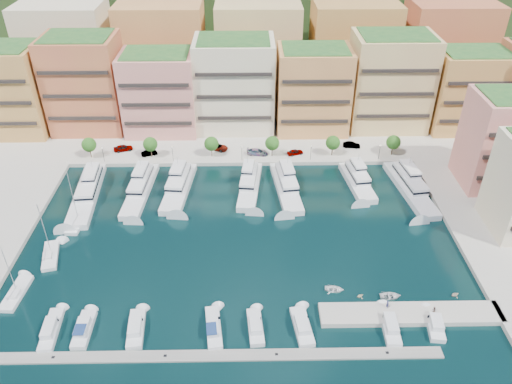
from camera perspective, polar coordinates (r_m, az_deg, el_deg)
The scene contains 59 objects.
ground at distance 106.17m, azimuth -1.72°, elevation -5.34°, with size 400.00×400.00×0.00m, color black.
north_quay at distance 159.11m, azimuth -1.53°, elevation 8.93°, with size 220.00×64.00×2.00m, color #9E998E.
hillside at distance 203.64m, azimuth -1.46°, elevation 14.64°, with size 240.00×40.00×58.00m, color #203415.
south_pontoon at distance 85.19m, azimuth -4.02°, elevation -18.21°, with size 72.00×2.20×0.35m, color gray.
finger_pier at distance 94.50m, azimuth 17.20°, elevation -13.37°, with size 32.00×5.00×2.00m, color #9E998E.
apartment_0 at distance 158.05m, azimuth -26.76°, elevation 10.36°, with size 22.00×16.50×24.80m.
apartment_1 at distance 151.35m, azimuth -18.91°, elevation 11.66°, with size 20.00×16.50×26.80m.
apartment_2 at distance 145.28m, azimuth -10.92°, elevation 11.11°, with size 20.00×15.50×22.80m.
apartment_3 at distance 144.49m, azimuth -2.45°, elevation 12.21°, with size 22.00×16.50×25.80m.
apartment_4 at distance 144.11m, azimuth 6.50°, elevation 11.54°, with size 20.00×15.50×23.80m.
apartment_5 at distance 149.75m, azimuth 15.02°, elevation 12.10°, with size 22.00×16.50×26.80m.
apartment_6 at distance 156.08m, azimuth 23.02°, elevation 10.64°, with size 20.00×15.50×22.80m.
apartment_east_a at distance 130.69m, azimuth 26.71°, elevation 5.30°, with size 18.00×14.50×22.80m.
backblock_0 at distance 173.94m, azimuth -20.67°, elevation 14.71°, with size 26.00×18.00×30.00m, color beige.
backblock_1 at distance 166.57m, azimuth -10.55°, elevation 15.47°, with size 26.00×18.00×30.00m, color #DC9652.
backblock_2 at distance 164.43m, azimuth 0.22°, elevation 15.78°, with size 26.00×18.00×30.00m, color #DBC474.
backblock_3 at distance 167.72m, azimuth 10.91°, elevation 15.56°, with size 26.00×18.00×30.00m, color #B98543.
backblock_4 at distance 176.13m, azimuth 20.85°, elevation 14.89°, with size 26.00×18.00×30.00m, color #B4513C.
tree_0 at distance 137.97m, azimuth -18.55°, elevation 5.14°, with size 3.80×3.80×5.65m.
tree_1 at distance 133.99m, azimuth -11.99°, elevation 5.36°, with size 3.80×3.80×5.65m.
tree_2 at distance 131.85m, azimuth -5.13°, elevation 5.51°, with size 3.80×3.80×5.65m.
tree_3 at distance 131.63m, azimuth 1.87°, elevation 5.59°, with size 3.80×3.80×5.65m.
tree_4 at distance 133.35m, azimuth 8.78°, elevation 5.58°, with size 3.80×3.80×5.65m.
tree_5 at distance 136.92m, azimuth 15.43°, elevation 5.50°, with size 3.80×3.80×5.65m.
lamppost_0 at distance 135.30m, azimuth -17.11°, elevation 4.39°, with size 0.30×0.30×4.20m.
lamppost_1 at distance 131.41m, azimuth -9.53°, elevation 4.60°, with size 0.30×0.30×4.20m.
lamppost_2 at distance 129.92m, azimuth -1.63°, elevation 4.72°, with size 0.30×0.30×4.20m.
lamppost_3 at distance 130.92m, azimuth 6.30°, elevation 4.76°, with size 0.30×0.30×4.20m.
lamppost_4 at distance 134.34m, azimuth 13.96°, elevation 4.71°, with size 0.30×0.30×4.20m.
yacht_0 at distance 125.35m, azimuth -18.70°, elevation 0.17°, with size 7.00×26.13×7.30m.
yacht_1 at distance 123.23m, azimuth -13.04°, elevation 0.51°, with size 5.87×23.10×7.30m.
yacht_2 at distance 122.29m, azimuth -8.78°, elevation 0.83°, with size 7.01×21.47×7.30m.
yacht_3 at distance 121.50m, azimuth -0.70°, elevation 1.04°, with size 6.41×20.39×7.30m.
yacht_4 at distance 121.23m, azimuth 3.43°, elevation 0.82°, with size 7.07×22.02×7.30m.
yacht_5 at distance 125.40m, azimuth 11.46°, elevation 1.43°, with size 6.71×17.80×7.30m.
yacht_6 at distance 126.12m, azimuth 17.13°, elevation 0.71°, with size 7.92×24.38×7.30m.
cruiser_0 at distance 94.34m, azimuth -22.37°, elevation -14.38°, with size 3.08×9.35×2.55m.
cruiser_1 at distance 92.48m, azimuth -19.09°, elevation -14.63°, with size 2.69×8.14×2.66m.
cruiser_2 at distance 90.19m, azimuth -13.55°, elevation -14.97°, with size 3.33×8.47×2.55m.
cruiser_4 at distance 88.25m, azimuth -4.86°, elevation -15.22°, with size 3.52×9.32×2.66m.
cruiser_5 at distance 88.08m, azimuth -0.06°, elevation -15.20°, with size 3.06×7.95×2.55m.
cruiser_6 at distance 88.51m, azimuth 5.30°, elevation -15.08°, with size 3.73×8.67×2.55m.
cruiser_8 at distance 91.24m, azimuth 15.03°, elevation -14.53°, with size 2.84×8.88×2.55m.
cruiser_9 at distance 93.59m, azimuth 19.75°, elevation -14.11°, with size 3.37×7.39×2.55m.
sailboat_0 at distance 103.61m, azimuth -25.71°, elevation -10.46°, with size 3.42×9.09×13.20m.
sailboat_2 at distance 117.13m, azimuth -19.67°, elevation -3.18°, with size 3.23×9.70×13.20m.
sailboat_1 at distance 109.54m, azimuth -22.43°, elevation -6.78°, with size 4.78×9.24×13.20m.
tender_1 at distance 95.28m, azimuth 11.82°, elevation -11.52°, with size 1.20×1.39×0.73m, color beige.
tender_2 at distance 96.44m, azimuth 15.12°, elevation -11.40°, with size 2.78×3.90×0.81m, color silver.
tender_0 at distance 95.63m, azimuth 8.94°, elevation -10.91°, with size 2.54×3.56×0.74m, color white.
tender_3 at distance 100.38m, azimuth 21.79°, elevation -10.82°, with size 1.41×1.63×0.86m, color beige.
car_0 at distance 140.03m, azimuth -14.95°, elevation 4.89°, with size 2.02×5.03×1.71m, color gray.
car_1 at distance 136.21m, azimuth -12.10°, elevation 4.38°, with size 1.47×4.23×1.39m, color gray.
car_2 at distance 136.38m, azimuth -4.44°, elevation 5.17°, with size 2.71×5.88×1.64m, color gray.
car_3 at distance 133.49m, azimuth 0.14°, elevation 4.59°, with size 2.24×5.51×1.60m, color gray.
car_4 at distance 134.01m, azimuth 4.50°, elevation 4.58°, with size 1.74×4.34×1.48m, color gray.
car_5 at distance 139.50m, azimuth 10.87°, elevation 5.31°, with size 1.61×4.63×1.52m, color gray.
person_0 at distance 92.79m, azimuth 14.80°, elevation -12.28°, with size 0.62×0.41×1.70m, color #292952.
person_1 at distance 93.96m, azimuth 19.63°, elevation -12.67°, with size 0.84×0.65×1.72m, color #503930.
Camera 1 is at (1.80, -82.25, 67.11)m, focal length 35.00 mm.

